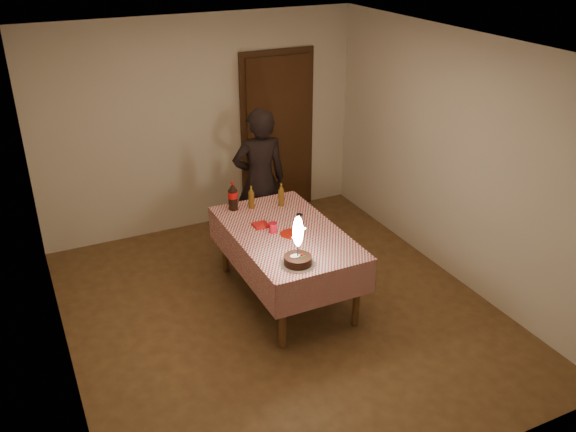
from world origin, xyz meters
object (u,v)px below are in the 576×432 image
at_px(dining_table, 286,240).
at_px(clear_cup, 299,218).
at_px(birthday_cake, 298,251).
at_px(amber_bottle_right, 281,195).
at_px(red_cup, 273,227).
at_px(red_plate, 291,234).
at_px(photographer, 260,181).
at_px(cola_bottle, 233,196).
at_px(amber_bottle_left, 251,198).

xyz_separation_m(dining_table, clear_cup, (0.21, 0.11, 0.15)).
distance_m(birthday_cake, clear_cup, 0.84).
xyz_separation_m(birthday_cake, clear_cup, (0.39, 0.74, -0.09)).
bearing_deg(amber_bottle_right, clear_cup, -91.09).
height_order(red_cup, clear_cup, red_cup).
bearing_deg(dining_table, red_plate, -76.08).
distance_m(red_plate, photographer, 1.19).
xyz_separation_m(birthday_cake, red_plate, (0.20, 0.54, -0.13)).
bearing_deg(cola_bottle, red_cup, -76.01).
height_order(birthday_cake, red_cup, birthday_cake).
height_order(dining_table, cola_bottle, cola_bottle).
height_order(birthday_cake, photographer, photographer).
bearing_deg(amber_bottle_left, red_cup, -92.18).
bearing_deg(red_cup, birthday_cake, -95.10).
height_order(dining_table, clear_cup, clear_cup).
xyz_separation_m(cola_bottle, amber_bottle_left, (0.19, -0.05, -0.03)).
relative_size(dining_table, red_plate, 7.82).
bearing_deg(amber_bottle_left, amber_bottle_right, -14.76).
distance_m(birthday_cake, amber_bottle_right, 1.25).
relative_size(clear_cup, amber_bottle_left, 0.35).
xyz_separation_m(red_cup, amber_bottle_right, (0.34, 0.53, 0.07)).
distance_m(birthday_cake, red_cup, 0.67).
bearing_deg(cola_bottle, photographer, 39.57).
xyz_separation_m(dining_table, red_cup, (-0.12, 0.04, 0.15)).
height_order(cola_bottle, photographer, photographer).
height_order(dining_table, photographer, photographer).
height_order(cola_bottle, amber_bottle_right, cola_bottle).
relative_size(dining_table, red_cup, 17.20).
distance_m(dining_table, red_cup, 0.20).
height_order(clear_cup, cola_bottle, cola_bottle).
distance_m(amber_bottle_right, photographer, 0.53).
bearing_deg(amber_bottle_left, clear_cup, -60.22).
bearing_deg(amber_bottle_left, dining_table, -81.48).
height_order(red_plate, amber_bottle_right, amber_bottle_right).
xyz_separation_m(red_plate, red_cup, (-0.14, 0.12, 0.05)).
bearing_deg(amber_bottle_right, amber_bottle_left, 165.24).
relative_size(birthday_cake, red_plate, 2.16).
bearing_deg(red_cup, clear_cup, 13.03).
bearing_deg(dining_table, cola_bottle, 112.18).
bearing_deg(birthday_cake, red_plate, 69.81).
xyz_separation_m(amber_bottle_right, photographer, (-0.02, 0.53, -0.02)).
height_order(red_plate, cola_bottle, cola_bottle).
bearing_deg(photographer, cola_bottle, -140.43).
height_order(dining_table, birthday_cake, birthday_cake).
bearing_deg(cola_bottle, red_plate, -68.65).
relative_size(amber_bottle_left, amber_bottle_right, 1.00).
xyz_separation_m(red_cup, cola_bottle, (-0.16, 0.66, 0.10)).
relative_size(red_cup, clear_cup, 1.11).
distance_m(clear_cup, amber_bottle_left, 0.62).
distance_m(red_plate, red_cup, 0.19).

